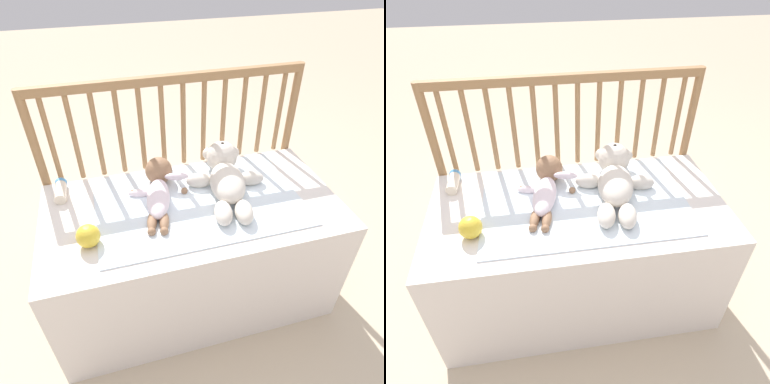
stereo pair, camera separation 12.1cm
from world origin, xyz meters
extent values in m
plane|color=#C6B293|center=(0.00, 0.00, 0.00)|extent=(12.00, 12.00, 0.00)
cube|color=white|center=(0.00, 0.00, 0.28)|extent=(1.18, 0.60, 0.55)
cylinder|color=#997047|center=(-0.57, 0.32, 0.49)|extent=(0.04, 0.04, 0.97)
cylinder|color=#997047|center=(0.57, 0.32, 0.49)|extent=(0.04, 0.04, 0.97)
cube|color=#997047|center=(0.00, 0.32, 0.95)|extent=(1.15, 0.03, 0.04)
cylinder|color=#997047|center=(-0.51, 0.32, 0.74)|extent=(0.02, 0.02, 0.38)
cylinder|color=#997047|center=(-0.42, 0.32, 0.74)|extent=(0.02, 0.02, 0.38)
cylinder|color=#997047|center=(-0.32, 0.32, 0.74)|extent=(0.02, 0.02, 0.38)
cylinder|color=#997047|center=(-0.23, 0.32, 0.74)|extent=(0.02, 0.02, 0.38)
cylinder|color=#997047|center=(-0.14, 0.32, 0.74)|extent=(0.02, 0.02, 0.38)
cylinder|color=#997047|center=(-0.05, 0.32, 0.74)|extent=(0.02, 0.02, 0.38)
cylinder|color=#997047|center=(0.05, 0.32, 0.74)|extent=(0.02, 0.02, 0.38)
cylinder|color=#997047|center=(0.14, 0.32, 0.74)|extent=(0.02, 0.02, 0.38)
cylinder|color=#997047|center=(0.23, 0.32, 0.74)|extent=(0.02, 0.02, 0.38)
cylinder|color=#997047|center=(0.32, 0.32, 0.74)|extent=(0.02, 0.02, 0.38)
cylinder|color=#997047|center=(0.42, 0.32, 0.74)|extent=(0.02, 0.02, 0.38)
cylinder|color=#997047|center=(0.51, 0.32, 0.74)|extent=(0.02, 0.02, 0.38)
cube|color=white|center=(0.03, 0.02, 0.56)|extent=(0.82, 0.52, 0.01)
ellipsoid|color=silver|center=(0.16, 0.04, 0.61)|extent=(0.19, 0.27, 0.11)
sphere|color=silver|center=(0.19, 0.21, 0.62)|extent=(0.14, 0.14, 0.14)
sphere|color=tan|center=(0.19, 0.21, 0.66)|extent=(0.06, 0.06, 0.06)
sphere|color=black|center=(0.19, 0.21, 0.69)|extent=(0.02, 0.02, 0.02)
sphere|color=silver|center=(0.14, 0.25, 0.63)|extent=(0.06, 0.06, 0.06)
sphere|color=silver|center=(0.25, 0.23, 0.63)|extent=(0.06, 0.06, 0.06)
ellipsoid|color=silver|center=(0.06, 0.12, 0.58)|extent=(0.12, 0.08, 0.06)
ellipsoid|color=silver|center=(0.28, 0.07, 0.58)|extent=(0.12, 0.08, 0.06)
ellipsoid|color=silver|center=(0.09, -0.11, 0.59)|extent=(0.09, 0.14, 0.07)
ellipsoid|color=silver|center=(0.16, -0.13, 0.59)|extent=(0.09, 0.14, 0.07)
ellipsoid|color=white|center=(-0.13, 0.04, 0.59)|extent=(0.14, 0.25, 0.07)
sphere|color=#936B4C|center=(-0.10, 0.20, 0.61)|extent=(0.12, 0.12, 0.12)
ellipsoid|color=white|center=(-0.19, 0.11, 0.57)|extent=(0.10, 0.05, 0.03)
ellipsoid|color=white|center=(-0.04, 0.12, 0.62)|extent=(0.10, 0.05, 0.03)
sphere|color=#936B4C|center=(-0.22, 0.13, 0.57)|extent=(0.03, 0.03, 0.03)
sphere|color=#936B4C|center=(-0.01, 0.08, 0.57)|extent=(0.03, 0.03, 0.03)
ellipsoid|color=#936B4C|center=(-0.18, -0.07, 0.57)|extent=(0.06, 0.11, 0.04)
ellipsoid|color=#936B4C|center=(-0.13, -0.08, 0.57)|extent=(0.06, 0.11, 0.04)
sphere|color=#936B4C|center=(-0.19, -0.12, 0.57)|extent=(0.03, 0.03, 0.03)
sphere|color=#936B4C|center=(-0.14, -0.13, 0.57)|extent=(0.03, 0.03, 0.03)
sphere|color=yellow|center=(-0.40, -0.11, 0.59)|extent=(0.08, 0.08, 0.08)
cylinder|color=#F4E5CC|center=(-0.51, 0.20, 0.58)|extent=(0.05, 0.12, 0.05)
cylinder|color=#4C99D8|center=(-0.51, 0.26, 0.58)|extent=(0.05, 0.02, 0.05)
sphere|color=#EAC67F|center=(-0.51, 0.28, 0.58)|extent=(0.03, 0.03, 0.03)
camera|label=1|loc=(-0.28, -1.01, 1.44)|focal=32.00mm
camera|label=2|loc=(-0.16, -1.03, 1.44)|focal=32.00mm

